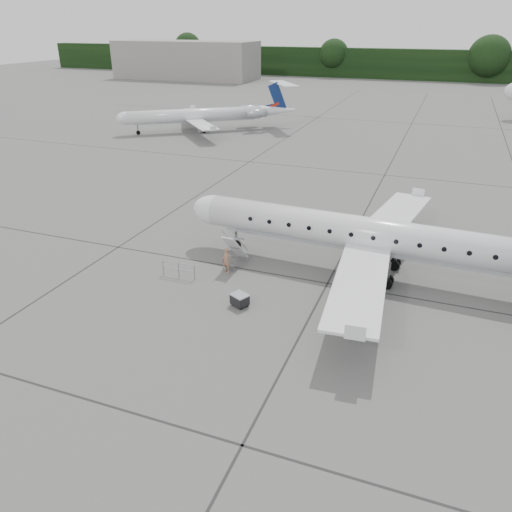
% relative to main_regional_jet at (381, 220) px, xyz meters
% --- Properties ---
extents(ground, '(320.00, 320.00, 0.00)m').
position_rel_main_regional_jet_xyz_m(ground, '(0.98, -5.98, -3.79)').
color(ground, '#5B5B58').
rests_on(ground, ground).
extents(treeline, '(260.00, 4.00, 8.00)m').
position_rel_main_regional_jet_xyz_m(treeline, '(0.98, 124.02, 0.21)').
color(treeline, black).
rests_on(treeline, ground).
extents(terminal_building, '(40.00, 14.00, 10.00)m').
position_rel_main_regional_jet_xyz_m(terminal_building, '(-69.02, 104.02, 1.21)').
color(terminal_building, gray).
rests_on(terminal_building, ground).
extents(main_regional_jet, '(30.52, 22.65, 7.58)m').
position_rel_main_regional_jet_xyz_m(main_regional_jet, '(0.00, 0.00, 0.00)').
color(main_regional_jet, silver).
rests_on(main_regional_jet, ground).
extents(airstair, '(0.96, 2.34, 2.37)m').
position_rel_main_regional_jet_xyz_m(airstair, '(-9.02, -1.83, -2.60)').
color(airstair, silver).
rests_on(airstair, ground).
extents(passenger, '(0.74, 0.64, 1.72)m').
position_rel_main_regional_jet_xyz_m(passenger, '(-9.08, -3.13, -2.93)').
color(passenger, '#996C53').
rests_on(passenger, ground).
extents(safety_railing, '(2.20, 0.17, 1.00)m').
position_rel_main_regional_jet_xyz_m(safety_railing, '(-11.67, -4.86, -3.29)').
color(safety_railing, gray).
rests_on(safety_railing, ground).
extents(baggage_cart, '(1.16, 1.08, 0.80)m').
position_rel_main_regional_jet_xyz_m(baggage_cart, '(-6.66, -6.76, -3.39)').
color(baggage_cart, black).
rests_on(baggage_cart, ground).
extents(bg_regional_left, '(31.08, 29.49, 6.62)m').
position_rel_main_regional_jet_xyz_m(bg_regional_left, '(-31.98, 37.36, -0.48)').
color(bg_regional_left, silver).
rests_on(bg_regional_left, ground).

